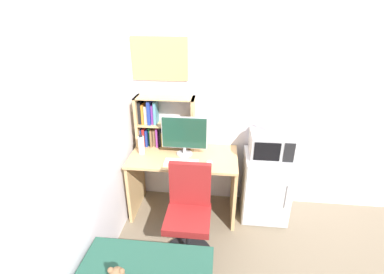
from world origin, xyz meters
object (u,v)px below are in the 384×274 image
at_px(keyboard, 181,163).
at_px(microwave, 271,145).
at_px(desk_chair, 189,218).
at_px(mini_fridge, 265,186).
at_px(monitor, 184,135).
at_px(water_bottle, 141,145).
at_px(desk_fan, 277,121).
at_px(wall_corkboard, 159,59).
at_px(hutch_bookshelf, 157,122).
at_px(computer_mouse, 209,163).

bearing_deg(keyboard, microwave, 13.57).
height_order(keyboard, desk_chair, desk_chair).
bearing_deg(mini_fridge, desk_chair, -140.31).
bearing_deg(desk_chair, monitor, 100.70).
xyz_separation_m(keyboard, water_bottle, (-0.48, 0.18, 0.10)).
xyz_separation_m(water_bottle, desk_fan, (1.47, 0.05, 0.34)).
bearing_deg(wall_corkboard, microwave, -12.40).
distance_m(hutch_bookshelf, monitor, 0.41).
distance_m(keyboard, desk_fan, 1.11).
height_order(hutch_bookshelf, microwave, hutch_bookshelf).
distance_m(water_bottle, wall_corkboard, 0.98).
height_order(computer_mouse, desk_chair, desk_chair).
bearing_deg(wall_corkboard, mini_fridge, -12.53).
relative_size(keyboard, water_bottle, 1.57).
bearing_deg(desk_chair, water_bottle, 134.27).
distance_m(monitor, mini_fridge, 1.13).
bearing_deg(microwave, water_bottle, -177.90).
distance_m(water_bottle, microwave, 1.44).
height_order(mini_fridge, microwave, microwave).
bearing_deg(wall_corkboard, monitor, -43.46).
distance_m(monitor, keyboard, 0.32).
distance_m(computer_mouse, wall_corkboard, 1.26).
bearing_deg(water_bottle, wall_corkboard, 60.88).
height_order(computer_mouse, desk_fan, desk_fan).
xyz_separation_m(water_bottle, microwave, (1.44, 0.05, 0.06)).
bearing_deg(hutch_bookshelf, monitor, -30.16).
height_order(monitor, wall_corkboard, wall_corkboard).
distance_m(mini_fridge, wall_corkboard, 1.89).
bearing_deg(water_bottle, keyboard, -20.26).
relative_size(hutch_bookshelf, keyboard, 1.87).
xyz_separation_m(monitor, desk_fan, (0.98, 0.01, 0.20)).
distance_m(keyboard, wall_corkboard, 1.17).
xyz_separation_m(keyboard, microwave, (0.96, 0.23, 0.16)).
relative_size(microwave, wall_corkboard, 0.71).
distance_m(monitor, wall_corkboard, 0.88).
relative_size(keyboard, computer_mouse, 3.49).
height_order(hutch_bookshelf, mini_fridge, hutch_bookshelf).
bearing_deg(desk_chair, computer_mouse, 70.91).
distance_m(hutch_bookshelf, keyboard, 0.61).
height_order(hutch_bookshelf, keyboard, hutch_bookshelf).
xyz_separation_m(keyboard, mini_fridge, (0.96, 0.23, -0.38)).
relative_size(water_bottle, microwave, 0.52).
bearing_deg(water_bottle, microwave, 2.10).
bearing_deg(monitor, desk_fan, 0.51).
height_order(monitor, desk_fan, desk_fan).
bearing_deg(water_bottle, computer_mouse, -11.08).
height_order(monitor, water_bottle, monitor).
bearing_deg(keyboard, mini_fridge, 13.40).
bearing_deg(computer_mouse, water_bottle, 168.92).
height_order(desk_fan, wall_corkboard, wall_corkboard).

